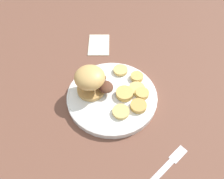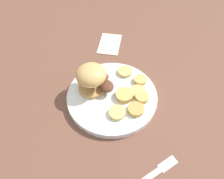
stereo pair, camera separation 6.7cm
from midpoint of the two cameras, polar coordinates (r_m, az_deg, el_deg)
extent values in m
plane|color=brown|center=(0.71, -2.71, -2.52)|extent=(4.00, 4.00, 0.00)
cylinder|color=white|center=(0.70, -2.74, -2.04)|extent=(0.29, 0.29, 0.02)
torus|color=white|center=(0.70, -2.77, -1.61)|extent=(0.29, 0.29, 0.01)
cylinder|color=tan|center=(0.70, -8.21, -0.14)|extent=(0.09, 0.09, 0.01)
ellipsoid|color=#4C281E|center=(0.69, -8.23, 0.56)|extent=(0.03, 0.03, 0.02)
ellipsoid|color=brown|center=(0.71, -5.53, 2.63)|extent=(0.05, 0.04, 0.02)
ellipsoid|color=#4C281E|center=(0.68, -4.66, 0.18)|extent=(0.05, 0.06, 0.02)
ellipsoid|color=#563323|center=(0.68, -4.39, 0.54)|extent=(0.05, 0.06, 0.02)
ellipsoid|color=tan|center=(0.66, -8.77, 2.97)|extent=(0.09, 0.09, 0.05)
cylinder|color=#DBB766|center=(0.65, -0.64, -6.00)|extent=(0.05, 0.05, 0.01)
cylinder|color=tan|center=(0.69, 5.11, -1.21)|extent=(0.04, 0.04, 0.01)
cylinder|color=tan|center=(0.73, 3.91, 3.18)|extent=(0.04, 0.04, 0.01)
cylinder|color=#DBB766|center=(0.70, 3.72, 0.36)|extent=(0.05, 0.05, 0.01)
cylinder|color=tan|center=(0.68, 0.48, -1.24)|extent=(0.05, 0.05, 0.02)
cylinder|color=tan|center=(0.66, 4.04, -4.48)|extent=(0.05, 0.05, 0.01)
cylinder|color=#DBB766|center=(0.75, -0.33, 4.91)|extent=(0.05, 0.05, 0.01)
cube|color=silver|center=(0.60, 8.54, -21.59)|extent=(0.11, 0.07, 0.00)
cube|color=silver|center=(0.63, 13.93, -16.32)|extent=(0.06, 0.05, 0.00)
cube|color=beige|center=(0.90, -5.64, 11.53)|extent=(0.11, 0.14, 0.01)
camera|label=1|loc=(0.03, -92.87, -3.59)|focal=35.00mm
camera|label=2|loc=(0.03, 87.13, 3.59)|focal=35.00mm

